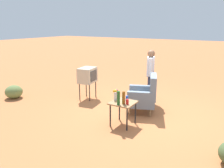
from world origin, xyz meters
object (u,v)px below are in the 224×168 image
Objects in this scene: armchair at (145,95)px; bottle_tall_amber at (124,98)px; side_table at (123,105)px; soda_can_blue at (127,98)px; flower_vase at (116,94)px; soda_can_red at (127,102)px; tv_on_stand at (87,75)px; bottle_wine_green at (118,98)px; person_standing at (150,73)px.

armchair is 3.53× the size of bottle_tall_amber.
armchair is 1.81× the size of side_table.
bottle_tall_amber is 0.26m from soda_can_blue.
flower_vase is (0.98, -0.35, 0.23)m from armchair.
soda_can_red is 0.41m from flower_vase.
armchair is 1.03× the size of tv_on_stand.
soda_can_red is 0.24m from soda_can_blue.
soda_can_blue is at bearing -5.43° from armchair.
side_table is 0.33m from flower_vase.
armchair reaches higher than flower_vase.
side_table is at bearing -118.38° from soda_can_red.
flower_vase is at bearing -99.83° from side_table.
armchair reaches higher than tv_on_stand.
armchair is at bearing 173.95° from bottle_wine_green.
person_standing reaches higher than bottle_tall_amber.
armchair reaches higher than bottle_wine_green.
armchair is at bearing -178.29° from soda_can_red.
armchair is 4.00× the size of flower_vase.
flower_vase is (1.12, 1.70, -0.05)m from tv_on_stand.
person_standing is 1.99m from bottle_tall_amber.
armchair is at bearing 173.43° from side_table.
tv_on_stand is 2.36m from bottle_wine_green.
side_table is 2.21× the size of flower_vase.
person_standing is at bearing -178.47° from bottle_wine_green.
armchair is at bearing 177.53° from bottle_tall_amber.
armchair is 2.07m from tv_on_stand.
bottle_wine_green is (0.13, -0.16, 0.10)m from soda_can_red.
person_standing is at bearing -167.57° from armchair.
soda_can_blue is at bearing 172.34° from bottle_wine_green.
tv_on_stand reaches higher than soda_can_red.
person_standing is 1.98m from soda_can_red.
soda_can_red is at bearing 61.62° from side_table.
bottle_tall_amber reaches higher than side_table.
flower_vase is (-0.25, -0.22, -0.01)m from bottle_wine_green.
tv_on_stand is at bearing -69.38° from person_standing.
tv_on_stand is at bearing -117.67° from soda_can_blue.
tv_on_stand is 3.43× the size of bottle_tall_amber.
bottle_wine_green is (1.37, 1.92, -0.04)m from tv_on_stand.
flower_vase reaches higher than side_table.
tv_on_stand is 8.44× the size of soda_can_red.
soda_can_red is at bearing 59.18° from tv_on_stand.
side_table is 0.20m from soda_can_blue.
bottle_tall_amber is at bearing 32.18° from side_table.
soda_can_blue is at bearing -171.54° from bottle_tall_amber.
side_table is (1.02, -0.12, 0.00)m from armchair.
tv_on_stand is at bearing -123.44° from flower_vase.
soda_can_blue is at bearing 165.87° from side_table.
bottle_tall_amber is at bearing 140.65° from bottle_wine_green.
soda_can_red is (1.94, 0.22, -0.29)m from person_standing.
armchair is 0.91m from soda_can_blue.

